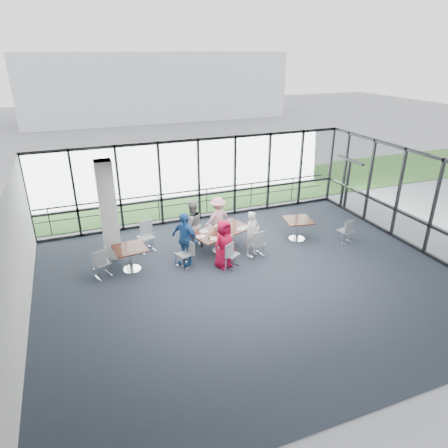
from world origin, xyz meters
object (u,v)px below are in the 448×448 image
object	(u,v)px
chair_spare_la	(102,263)
chair_spare_lb	(146,237)
chair_main_nl	(231,254)
chair_main_end	(184,254)
chair_main_fl	(193,232)
chair_main_fr	(214,225)
diner_far_left	(192,225)
diner_far_right	(218,218)
side_table_right	(298,222)
diner_near_left	(224,244)
chair_main_nr	(256,243)
side_table_left	(130,251)
main_table	(221,234)
chair_spare_r	(346,231)
diner_near_right	(252,234)
diner_end	(185,239)
structural_column	(108,211)

from	to	relation	value
chair_spare_la	chair_spare_lb	world-z (taller)	chair_spare_lb
chair_main_nl	chair_main_end	bearing A→B (deg)	125.18
chair_main_fl	chair_spare_la	world-z (taller)	chair_main_fl
chair_main_fr	chair_main_end	bearing A→B (deg)	22.77
chair_main_fr	chair_spare_lb	bearing A→B (deg)	-18.97
diner_far_left	diner_far_right	xyz separation A→B (m)	(1.05, 0.34, -0.06)
diner_far_right	chair_spare_la	xyz separation A→B (m)	(-4.11, -1.22, -0.32)
chair_spare_lb	chair_main_fl	bearing A→B (deg)	155.55
chair_main_fl	chair_main_end	distance (m)	1.51
chair_spare_la	chair_spare_lb	distance (m)	1.93
side_table_right	diner_near_left	xyz separation A→B (m)	(-3.12, -0.87, 0.13)
chair_main_nr	chair_main_fr	world-z (taller)	chair_main_nr
side_table_left	chair_main_fr	xyz separation A→B (m)	(3.18, 1.35, -0.23)
chair_main_nl	chair_main_end	world-z (taller)	chair_main_nl
diner_far_right	chair_main_end	size ratio (longest dim) A/B	1.82
chair_main_fr	main_table	bearing A→B (deg)	55.91
diner_near_left	diner_far_left	xyz separation A→B (m)	(-0.50, 1.64, 0.05)
chair_spare_lb	main_table	bearing A→B (deg)	139.60
chair_spare_r	chair_spare_la	bearing A→B (deg)	165.52
side_table_left	chair_main_nl	bearing A→B (deg)	-18.26
chair_main_end	chair_spare_r	world-z (taller)	chair_spare_r
side_table_right	chair_main_end	bearing A→B (deg)	-174.13
diner_far_right	chair_main_nr	bearing A→B (deg)	100.86
chair_spare_la	diner_far_right	bearing A→B (deg)	-2.79
side_table_left	chair_spare_r	world-z (taller)	chair_spare_r
diner_far_right	chair_spare_la	bearing A→B (deg)	5.72
diner_near_right	diner_far_left	world-z (taller)	diner_far_left
chair_spare_lb	diner_far_right	bearing A→B (deg)	162.30
side_table_right	diner_end	world-z (taller)	diner_end
structural_column	chair_spare_lb	size ratio (longest dim) A/B	3.27
chair_main_nl	chair_main_nr	world-z (taller)	chair_main_nr
structural_column	chair_spare_la	bearing A→B (deg)	-111.27
main_table	chair_main_nl	distance (m)	1.15
chair_spare_lb	diner_near_right	bearing A→B (deg)	135.03
main_table	structural_column	bearing A→B (deg)	144.92
side_table_right	diner_end	bearing A→B (deg)	-176.29
main_table	side_table_left	bearing A→B (deg)	163.10
chair_main_nl	chair_spare_la	distance (m)	3.83
main_table	side_table_left	size ratio (longest dim) A/B	2.16
chair_spare_la	structural_column	bearing A→B (deg)	49.38
side_table_right	chair_spare_r	size ratio (longest dim) A/B	1.25
chair_main_nr	chair_spare_la	world-z (taller)	chair_main_nr
chair_main_nr	chair_spare_la	bearing A→B (deg)	164.53
chair_main_nr	chair_main_fl	world-z (taller)	chair_main_fl
diner_end	chair_main_fr	xyz separation A→B (m)	(1.54, 1.59, -0.45)
diner_near_left	diner_near_right	xyz separation A→B (m)	(1.13, 0.38, -0.02)
chair_main_end	diner_end	bearing A→B (deg)	135.94
side_table_right	diner_far_left	xyz separation A→B (m)	(-3.63, 0.77, 0.19)
chair_main_nl	chair_main_nr	size ratio (longest dim) A/B	0.96
diner_near_right	chair_spare_r	world-z (taller)	diner_near_right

